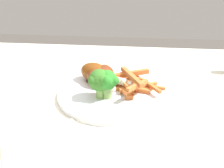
{
  "coord_description": "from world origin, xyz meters",
  "views": [
    {
      "loc": [
        0.08,
        -0.54,
        1.01
      ],
      "look_at": [
        0.02,
        -0.01,
        0.74
      ],
      "focal_mm": 40.87,
      "sensor_mm": 36.0,
      "label": 1
    }
  ],
  "objects_px": {
    "broccoli_floret_front": "(107,81)",
    "chicken_drumstick_near": "(96,73)",
    "dining_table": "(103,127)",
    "chicken_drumstick_extra": "(102,77)",
    "dinner_plate": "(112,94)",
    "chicken_drumstick_far": "(107,75)",
    "carrot_fries_pile": "(133,84)",
    "broccoli_floret_middle": "(99,80)"
  },
  "relations": [
    {
      "from": "dinner_plate",
      "to": "chicken_drumstick_near",
      "type": "xyz_separation_m",
      "value": [
        -0.05,
        0.05,
        0.03
      ]
    },
    {
      "from": "dining_table",
      "to": "broccoli_floret_front",
      "type": "xyz_separation_m",
      "value": [
        0.02,
        -0.04,
        0.15
      ]
    },
    {
      "from": "broccoli_floret_front",
      "to": "chicken_drumstick_extra",
      "type": "distance_m",
      "value": 0.07
    },
    {
      "from": "broccoli_floret_middle",
      "to": "chicken_drumstick_extra",
      "type": "relative_size",
      "value": 0.53
    },
    {
      "from": "dining_table",
      "to": "chicken_drumstick_far",
      "type": "distance_m",
      "value": 0.14
    },
    {
      "from": "chicken_drumstick_extra",
      "to": "chicken_drumstick_near",
      "type": "bearing_deg",
      "value": 133.11
    },
    {
      "from": "dinner_plate",
      "to": "chicken_drumstick_extra",
      "type": "relative_size",
      "value": 1.98
    },
    {
      "from": "chicken_drumstick_extra",
      "to": "broccoli_floret_front",
      "type": "bearing_deg",
      "value": -74.05
    },
    {
      "from": "broccoli_floret_middle",
      "to": "chicken_drumstick_near",
      "type": "height_order",
      "value": "broccoli_floret_middle"
    },
    {
      "from": "chicken_drumstick_near",
      "to": "dinner_plate",
      "type": "bearing_deg",
      "value": -48.89
    },
    {
      "from": "dinner_plate",
      "to": "broccoli_floret_front",
      "type": "bearing_deg",
      "value": -104.54
    },
    {
      "from": "dinner_plate",
      "to": "broccoli_floret_front",
      "type": "height_order",
      "value": "broccoli_floret_front"
    },
    {
      "from": "broccoli_floret_middle",
      "to": "chicken_drumstick_near",
      "type": "distance_m",
      "value": 0.09
    },
    {
      "from": "dining_table",
      "to": "broccoli_floret_middle",
      "type": "relative_size",
      "value": 17.63
    },
    {
      "from": "dinner_plate",
      "to": "broccoli_floret_middle",
      "type": "relative_size",
      "value": 3.72
    },
    {
      "from": "dinner_plate",
      "to": "broccoli_floret_middle",
      "type": "bearing_deg",
      "value": -126.41
    },
    {
      "from": "dinner_plate",
      "to": "broccoli_floret_middle",
      "type": "distance_m",
      "value": 0.06
    },
    {
      "from": "chicken_drumstick_far",
      "to": "broccoli_floret_front",
      "type": "bearing_deg",
      "value": -82.84
    },
    {
      "from": "chicken_drumstick_near",
      "to": "chicken_drumstick_extra",
      "type": "xyz_separation_m",
      "value": [
        0.02,
        -0.02,
        -0.0
      ]
    },
    {
      "from": "dinner_plate",
      "to": "chicken_drumstick_far",
      "type": "distance_m",
      "value": 0.06
    },
    {
      "from": "dinner_plate",
      "to": "carrot_fries_pile",
      "type": "xyz_separation_m",
      "value": [
        0.05,
        0.02,
        0.02
      ]
    },
    {
      "from": "broccoli_floret_middle",
      "to": "dining_table",
      "type": "bearing_deg",
      "value": 90.19
    },
    {
      "from": "broccoli_floret_front",
      "to": "chicken_drumstick_near",
      "type": "bearing_deg",
      "value": 113.59
    },
    {
      "from": "dining_table",
      "to": "broccoli_floret_middle",
      "type": "distance_m",
      "value": 0.16
    },
    {
      "from": "carrot_fries_pile",
      "to": "chicken_drumstick_extra",
      "type": "height_order",
      "value": "same"
    },
    {
      "from": "dining_table",
      "to": "carrot_fries_pile",
      "type": "height_order",
      "value": "carrot_fries_pile"
    },
    {
      "from": "dinner_plate",
      "to": "chicken_drumstick_near",
      "type": "bearing_deg",
      "value": 131.11
    },
    {
      "from": "dining_table",
      "to": "dinner_plate",
      "type": "bearing_deg",
      "value": -22.8
    },
    {
      "from": "chicken_drumstick_far",
      "to": "chicken_drumstick_extra",
      "type": "relative_size",
      "value": 0.95
    },
    {
      "from": "broccoli_floret_middle",
      "to": "chicken_drumstick_near",
      "type": "bearing_deg",
      "value": 104.0
    },
    {
      "from": "chicken_drumstick_far",
      "to": "carrot_fries_pile",
      "type": "bearing_deg",
      "value": -21.45
    },
    {
      "from": "dining_table",
      "to": "broccoli_floret_front",
      "type": "relative_size",
      "value": 18.31
    },
    {
      "from": "carrot_fries_pile",
      "to": "chicken_drumstick_far",
      "type": "distance_m",
      "value": 0.07
    },
    {
      "from": "carrot_fries_pile",
      "to": "chicken_drumstick_near",
      "type": "bearing_deg",
      "value": 159.85
    },
    {
      "from": "dining_table",
      "to": "chicken_drumstick_extra",
      "type": "height_order",
      "value": "chicken_drumstick_extra"
    },
    {
      "from": "carrot_fries_pile",
      "to": "chicken_drumstick_near",
      "type": "xyz_separation_m",
      "value": [
        -0.09,
        0.03,
        0.01
      ]
    },
    {
      "from": "dinner_plate",
      "to": "broccoli_floret_middle",
      "type": "xyz_separation_m",
      "value": [
        -0.02,
        -0.03,
        0.05
      ]
    },
    {
      "from": "dinner_plate",
      "to": "carrot_fries_pile",
      "type": "distance_m",
      "value": 0.06
    },
    {
      "from": "carrot_fries_pile",
      "to": "chicken_drumstick_extra",
      "type": "xyz_separation_m",
      "value": [
        -0.08,
        0.01,
        0.01
      ]
    },
    {
      "from": "carrot_fries_pile",
      "to": "chicken_drumstick_near",
      "type": "distance_m",
      "value": 0.1
    },
    {
      "from": "dining_table",
      "to": "broccoli_floret_middle",
      "type": "bearing_deg",
      "value": -89.81
    },
    {
      "from": "carrot_fries_pile",
      "to": "broccoli_floret_middle",
      "type": "bearing_deg",
      "value": -145.05
    }
  ]
}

